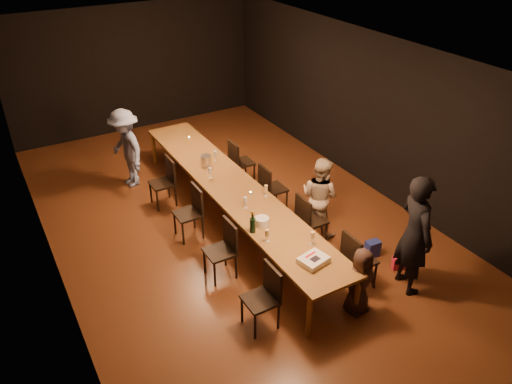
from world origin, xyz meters
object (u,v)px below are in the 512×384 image
chair_right_0 (360,259)px  woman_tan (320,196)px  chair_left_0 (260,299)px  man_blue (126,149)px  ice_bucket (206,161)px  chair_left_2 (188,213)px  table (232,188)px  birthday_cake (314,260)px  plate_stack (262,221)px  chair_right_3 (242,162)px  child (360,281)px  champagne_bottle (253,222)px  chair_right_2 (274,188)px  chair_left_3 (162,183)px  chair_left_1 (220,251)px  chair_right_1 (312,220)px

chair_right_0 → woman_tan: bearing=168.0°
chair_left_0 → man_blue: (-0.30, 4.66, 0.34)m
ice_bucket → chair_left_2: bearing=-131.1°
chair_right_0 → table: bearing=-160.5°
chair_right_0 → birthday_cake: bearing=-89.4°
man_blue → plate_stack: size_ratio=7.35×
chair_right_0 → chair_left_2: bearing=-144.7°
birthday_cake → chair_right_3: bearing=65.1°
child → chair_left_0: bearing=154.9°
chair_left_2 → champagne_bottle: (0.48, -1.36, 0.47)m
chair_right_2 → chair_left_3: bearing=-125.2°
chair_left_0 → man_blue: size_ratio=0.58×
chair_left_1 → ice_bucket: bearing=-20.4°
chair_right_0 → birthday_cake: 0.92m
chair_right_1 → chair_right_2: 1.20m
table → ice_bucket: size_ratio=28.25×
plate_stack → champagne_bottle: (-0.22, -0.10, 0.12)m
chair_left_0 → ice_bucket: (0.78, 3.30, 0.39)m
chair_right_3 → chair_left_3: bearing=-90.0°
chair_left_0 → birthday_cake: chair_left_0 is taller
chair_right_1 → child: bearing=-12.7°
chair_left_2 → man_blue: size_ratio=0.58×
chair_left_1 → chair_left_2: size_ratio=1.00×
champagne_bottle → chair_right_0: bearing=-40.3°
child → ice_bucket: bearing=91.4°
chair_right_1 → chair_left_3: 2.94m
chair_left_1 → chair_left_3: (0.00, 2.40, 0.00)m
man_blue → chair_right_3: bearing=53.8°
chair_left_1 → man_blue: (-0.30, 3.46, 0.34)m
chair_right_2 → birthday_cake: (-0.86, -2.41, 0.33)m
table → chair_right_1: 1.49m
chair_right_2 → birthday_cake: size_ratio=2.18×
birthday_cake → chair_left_3: bearing=91.6°
chair_right_0 → chair_left_0: same height
chair_right_1 → chair_right_3: size_ratio=1.00×
plate_stack → chair_left_2: bearing=118.8°
chair_left_2 → chair_left_3: (0.00, 1.20, 0.00)m
chair_left_0 → chair_left_2: bearing=0.0°
champagne_bottle → ice_bucket: 2.28m
chair_right_1 → champagne_bottle: 1.32m
chair_left_0 → chair_left_2: 2.40m
chair_left_0 → chair_left_2: size_ratio=1.00×
chair_left_1 → child: 2.11m
champagne_bottle → ice_bucket: champagne_bottle is taller
chair_left_0 → chair_left_1: bearing=0.0°
chair_right_3 → ice_bucket: ice_bucket is taller
chair_right_3 → ice_bucket: size_ratio=4.38×
chair_left_2 → woman_tan: (2.00, -0.98, 0.24)m
chair_right_0 → chair_left_1: same height
chair_right_0 → chair_right_3: same height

